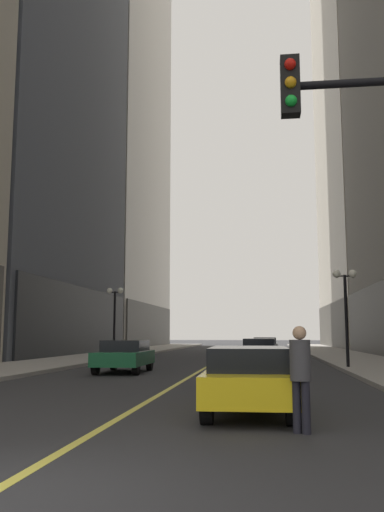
{
  "coord_description": "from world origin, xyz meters",
  "views": [
    {
      "loc": [
        2.75,
        -5.19,
        1.59
      ],
      "look_at": [
        -1.21,
        25.63,
        5.96
      ],
      "focal_mm": 38.87,
      "sensor_mm": 36.0,
      "label": 1
    }
  ],
  "objects_px": {
    "pedestrian_with_orange_bag": "(300,370)",
    "street_lamp_right_mid": "(345,296)",
    "car_blue": "(260,349)",
    "car_yellow": "(249,376)",
    "street_lamp_left_far": "(115,307)",
    "car_green": "(125,355)",
    "car_grey": "(265,346)"
  },
  "relations": [
    {
      "from": "pedestrian_with_orange_bag",
      "to": "street_lamp_right_mid",
      "type": "relative_size",
      "value": 0.39
    },
    {
      "from": "car_blue",
      "to": "street_lamp_right_mid",
      "type": "height_order",
      "value": "street_lamp_right_mid"
    },
    {
      "from": "car_yellow",
      "to": "street_lamp_right_mid",
      "type": "height_order",
      "value": "street_lamp_right_mid"
    },
    {
      "from": "pedestrian_with_orange_bag",
      "to": "street_lamp_left_far",
      "type": "distance_m",
      "value": 26.22
    },
    {
      "from": "car_yellow",
      "to": "car_blue",
      "type": "bearing_deg",
      "value": 89.82
    },
    {
      "from": "car_yellow",
      "to": "pedestrian_with_orange_bag",
      "type": "height_order",
      "value": "pedestrian_with_orange_bag"
    },
    {
      "from": "car_green",
      "to": "car_blue",
      "type": "distance_m",
      "value": 10.58
    },
    {
      "from": "pedestrian_with_orange_bag",
      "to": "car_blue",
      "type": "bearing_deg",
      "value": 92.1
    },
    {
      "from": "car_grey",
      "to": "pedestrian_with_orange_bag",
      "type": "height_order",
      "value": "pedestrian_with_orange_bag"
    },
    {
      "from": "car_green",
      "to": "car_blue",
      "type": "bearing_deg",
      "value": 58.7
    },
    {
      "from": "car_green",
      "to": "car_grey",
      "type": "bearing_deg",
      "value": 72.64
    },
    {
      "from": "car_grey",
      "to": "street_lamp_left_far",
      "type": "relative_size",
      "value": 0.97
    },
    {
      "from": "car_yellow",
      "to": "pedestrian_with_orange_bag",
      "type": "xyz_separation_m",
      "value": [
        0.89,
        -2.31,
        0.28
      ]
    },
    {
      "from": "pedestrian_with_orange_bag",
      "to": "street_lamp_left_far",
      "type": "height_order",
      "value": "street_lamp_left_far"
    },
    {
      "from": "car_green",
      "to": "pedestrian_with_orange_bag",
      "type": "relative_size",
      "value": 2.46
    },
    {
      "from": "car_grey",
      "to": "car_green",
      "type": "bearing_deg",
      "value": -107.36
    },
    {
      "from": "car_green",
      "to": "street_lamp_left_far",
      "type": "relative_size",
      "value": 0.95
    },
    {
      "from": "car_blue",
      "to": "car_grey",
      "type": "distance_m",
      "value": 9.57
    },
    {
      "from": "car_green",
      "to": "pedestrian_with_orange_bag",
      "type": "height_order",
      "value": "pedestrian_with_orange_bag"
    },
    {
      "from": "car_blue",
      "to": "street_lamp_right_mid",
      "type": "relative_size",
      "value": 1.09
    },
    {
      "from": "car_blue",
      "to": "car_yellow",
      "type": "bearing_deg",
      "value": -90.18
    },
    {
      "from": "car_yellow",
      "to": "car_blue",
      "type": "xyz_separation_m",
      "value": [
        0.06,
        20.16,
        0.0
      ]
    },
    {
      "from": "street_lamp_left_far",
      "to": "car_grey",
      "type": "bearing_deg",
      "value": 40.2
    },
    {
      "from": "car_yellow",
      "to": "street_lamp_left_far",
      "type": "relative_size",
      "value": 1.07
    },
    {
      "from": "car_grey",
      "to": "street_lamp_left_far",
      "type": "height_order",
      "value": "street_lamp_left_far"
    },
    {
      "from": "car_yellow",
      "to": "car_green",
      "type": "bearing_deg",
      "value": 116.03
    },
    {
      "from": "car_blue",
      "to": "car_green",
      "type": "bearing_deg",
      "value": -121.3
    },
    {
      "from": "street_lamp_right_mid",
      "to": "street_lamp_left_far",
      "type": "bearing_deg",
      "value": 147.28
    },
    {
      "from": "car_green",
      "to": "pedestrian_with_orange_bag",
      "type": "distance_m",
      "value": 14.85
    },
    {
      "from": "car_yellow",
      "to": "car_grey",
      "type": "relative_size",
      "value": 1.11
    },
    {
      "from": "car_blue",
      "to": "car_grey",
      "type": "relative_size",
      "value": 1.13
    },
    {
      "from": "pedestrian_with_orange_bag",
      "to": "street_lamp_right_mid",
      "type": "height_order",
      "value": "street_lamp_right_mid"
    }
  ]
}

